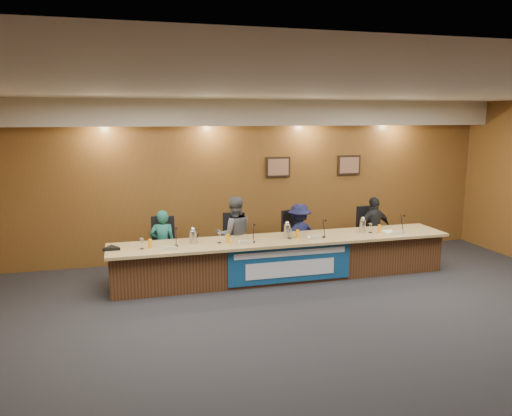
% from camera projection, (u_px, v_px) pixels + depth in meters
% --- Properties ---
extents(floor, '(10.00, 10.00, 0.00)m').
position_uv_depth(floor, '(338.00, 332.00, 6.75)').
color(floor, black).
rests_on(floor, ground).
extents(ceiling, '(10.00, 8.00, 0.04)m').
position_uv_depth(ceiling, '(346.00, 90.00, 6.17)').
color(ceiling, silver).
rests_on(ceiling, wall_back).
extents(wall_back, '(10.00, 0.04, 3.20)m').
position_uv_depth(wall_back, '(259.00, 180.00, 10.26)').
color(wall_back, brown).
rests_on(wall_back, floor).
extents(soffit, '(10.00, 0.50, 0.50)m').
position_uv_depth(soffit, '(262.00, 113.00, 9.77)').
color(soffit, beige).
rests_on(soffit, wall_back).
extents(dais_body, '(6.00, 0.80, 0.70)m').
position_uv_depth(dais_body, '(283.00, 259.00, 8.96)').
color(dais_body, '#482A16').
rests_on(dais_body, floor).
extents(dais_top, '(6.10, 0.95, 0.05)m').
position_uv_depth(dais_top, '(284.00, 240.00, 8.85)').
color(dais_top, '#A58955').
rests_on(dais_top, dais_body).
extents(banner, '(2.20, 0.02, 0.65)m').
position_uv_depth(banner, '(290.00, 264.00, 8.57)').
color(banner, navy).
rests_on(banner, dais_body).
extents(banner_text_upper, '(2.00, 0.01, 0.10)m').
position_uv_depth(banner_text_upper, '(291.00, 253.00, 8.52)').
color(banner_text_upper, silver).
rests_on(banner_text_upper, banner).
extents(banner_text_lower, '(1.60, 0.01, 0.28)m').
position_uv_depth(banner_text_lower, '(291.00, 269.00, 8.57)').
color(banner_text_lower, silver).
rests_on(banner_text_lower, banner).
extents(wall_photo_left, '(0.52, 0.04, 0.42)m').
position_uv_depth(wall_photo_left, '(278.00, 167.00, 10.29)').
color(wall_photo_left, black).
rests_on(wall_photo_left, wall_back).
extents(wall_photo_right, '(0.52, 0.04, 0.42)m').
position_uv_depth(wall_photo_right, '(349.00, 165.00, 10.70)').
color(wall_photo_right, black).
rests_on(wall_photo_right, wall_back).
extents(panelist_a, '(0.48, 0.33, 1.25)m').
position_uv_depth(panelist_a, '(163.00, 244.00, 8.92)').
color(panelist_a, '#19564E').
rests_on(panelist_a, floor).
extents(panelist_b, '(0.71, 0.56, 1.44)m').
position_uv_depth(panelist_b, '(234.00, 235.00, 9.24)').
color(panelist_b, '#4C4E52').
rests_on(panelist_b, floor).
extents(panelist_c, '(0.89, 0.63, 1.24)m').
position_uv_depth(panelist_c, '(299.00, 236.00, 9.59)').
color(panelist_c, black).
rests_on(panelist_c, floor).
extents(panelist_d, '(0.80, 0.41, 1.30)m').
position_uv_depth(panelist_d, '(374.00, 229.00, 10.00)').
color(panelist_d, black).
rests_on(panelist_d, floor).
extents(office_chair_a, '(0.56, 0.56, 0.08)m').
position_uv_depth(office_chair_a, '(162.00, 251.00, 9.04)').
color(office_chair_a, black).
rests_on(office_chair_a, floor).
extents(office_chair_b, '(0.60, 0.60, 0.08)m').
position_uv_depth(office_chair_b, '(233.00, 246.00, 9.38)').
color(office_chair_b, black).
rests_on(office_chair_b, floor).
extents(office_chair_c, '(0.60, 0.60, 0.08)m').
position_uv_depth(office_chair_c, '(297.00, 241.00, 9.71)').
color(office_chair_c, black).
rests_on(office_chair_c, floor).
extents(office_chair_d, '(0.53, 0.53, 0.08)m').
position_uv_depth(office_chair_d, '(371.00, 236.00, 10.13)').
color(office_chair_d, black).
rests_on(office_chair_d, floor).
extents(nameplate_a, '(0.24, 0.08, 0.10)m').
position_uv_depth(nameplate_a, '(169.00, 248.00, 8.03)').
color(nameplate_a, white).
rests_on(nameplate_a, dais_top).
extents(microphone_a, '(0.07, 0.07, 0.02)m').
position_uv_depth(microphone_a, '(176.00, 246.00, 8.29)').
color(microphone_a, black).
rests_on(microphone_a, dais_top).
extents(juice_glass_a, '(0.06, 0.06, 0.15)m').
position_uv_depth(juice_glass_a, '(150.00, 244.00, 8.17)').
color(juice_glass_a, '#FF9906').
rests_on(juice_glass_a, dais_top).
extents(water_glass_a, '(0.08, 0.08, 0.18)m').
position_uv_depth(water_glass_a, '(142.00, 244.00, 8.11)').
color(water_glass_a, silver).
rests_on(water_glass_a, dais_top).
extents(nameplate_b, '(0.24, 0.08, 0.10)m').
position_uv_depth(nameplate_b, '(246.00, 242.00, 8.43)').
color(nameplate_b, white).
rests_on(nameplate_b, dais_top).
extents(microphone_b, '(0.07, 0.07, 0.02)m').
position_uv_depth(microphone_b, '(253.00, 242.00, 8.57)').
color(microphone_b, black).
rests_on(microphone_b, dais_top).
extents(juice_glass_b, '(0.06, 0.06, 0.15)m').
position_uv_depth(juice_glass_b, '(228.00, 239.00, 8.52)').
color(juice_glass_b, '#FF9906').
rests_on(juice_glass_b, dais_top).
extents(water_glass_b, '(0.08, 0.08, 0.18)m').
position_uv_depth(water_glass_b, '(219.00, 238.00, 8.50)').
color(water_glass_b, silver).
rests_on(water_glass_b, dais_top).
extents(nameplate_c, '(0.24, 0.08, 0.10)m').
position_uv_depth(nameplate_c, '(316.00, 237.00, 8.75)').
color(nameplate_c, white).
rests_on(nameplate_c, dais_top).
extents(microphone_c, '(0.07, 0.07, 0.02)m').
position_uv_depth(microphone_c, '(323.00, 237.00, 8.91)').
color(microphone_c, black).
rests_on(microphone_c, dais_top).
extents(juice_glass_c, '(0.06, 0.06, 0.15)m').
position_uv_depth(juice_glass_c, '(298.00, 234.00, 8.87)').
color(juice_glass_c, '#FF9906').
rests_on(juice_glass_c, dais_top).
extents(water_glass_c, '(0.08, 0.08, 0.18)m').
position_uv_depth(water_glass_c, '(290.00, 234.00, 8.80)').
color(water_glass_c, silver).
rests_on(water_glass_c, dais_top).
extents(nameplate_d, '(0.24, 0.08, 0.10)m').
position_uv_depth(nameplate_d, '(397.00, 232.00, 9.12)').
color(nameplate_d, white).
rests_on(nameplate_d, dais_top).
extents(microphone_d, '(0.07, 0.07, 0.02)m').
position_uv_depth(microphone_d, '(400.00, 231.00, 9.33)').
color(microphone_d, black).
rests_on(microphone_d, dais_top).
extents(juice_glass_d, '(0.06, 0.06, 0.15)m').
position_uv_depth(juice_glass_d, '(379.00, 229.00, 9.27)').
color(juice_glass_d, '#FF9906').
rests_on(juice_glass_d, dais_top).
extents(water_glass_d, '(0.08, 0.08, 0.18)m').
position_uv_depth(water_glass_d, '(370.00, 228.00, 9.24)').
color(water_glass_d, silver).
rests_on(water_glass_d, dais_top).
extents(carafe_left, '(0.13, 0.13, 0.22)m').
position_uv_depth(carafe_left, '(193.00, 237.00, 8.46)').
color(carafe_left, silver).
rests_on(carafe_left, dais_top).
extents(carafe_mid, '(0.12, 0.12, 0.24)m').
position_uv_depth(carafe_mid, '(287.00, 231.00, 8.86)').
color(carafe_mid, silver).
rests_on(carafe_mid, dais_top).
extents(carafe_right, '(0.12, 0.12, 0.24)m').
position_uv_depth(carafe_right, '(362.00, 226.00, 9.28)').
color(carafe_right, silver).
rests_on(carafe_right, dais_top).
extents(speakerphone, '(0.32, 0.32, 0.05)m').
position_uv_depth(speakerphone, '(112.00, 248.00, 8.08)').
color(speakerphone, black).
rests_on(speakerphone, dais_top).
extents(paper_stack, '(0.26, 0.33, 0.01)m').
position_uv_depth(paper_stack, '(390.00, 232.00, 9.33)').
color(paper_stack, white).
rests_on(paper_stack, dais_top).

